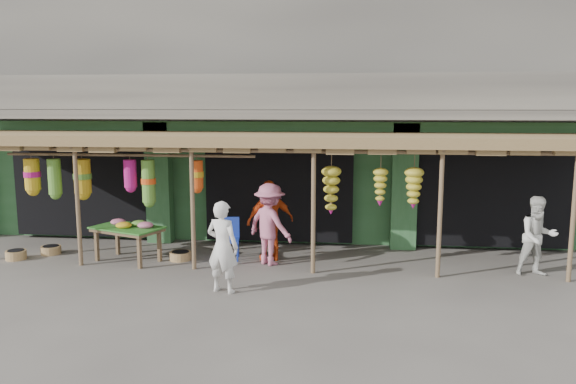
# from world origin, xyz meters

# --- Properties ---
(ground) EXTENTS (80.00, 80.00, 0.00)m
(ground) POSITION_xyz_m (0.00, 0.00, 0.00)
(ground) COLOR #514C47
(ground) RESTS_ON ground
(building) EXTENTS (16.40, 6.80, 7.00)m
(building) POSITION_xyz_m (-0.00, 4.87, 3.37)
(building) COLOR gray
(building) RESTS_ON ground
(awning) EXTENTS (14.00, 2.70, 2.79)m
(awning) POSITION_xyz_m (-0.13, 0.80, 2.57)
(awning) COLOR brown
(awning) RESTS_ON ground
(flower_table) EXTENTS (1.72, 1.37, 0.90)m
(flower_table) POSITION_xyz_m (-3.09, 0.24, 0.73)
(flower_table) COLOR brown
(flower_table) RESTS_ON ground
(blue_chair) EXTENTS (0.50, 0.51, 0.92)m
(blue_chair) POSITION_xyz_m (-0.94, 0.69, 0.52)
(blue_chair) COLOR #1932A4
(blue_chair) RESTS_ON ground
(basket_left) EXTENTS (0.58, 0.58, 0.19)m
(basket_left) POSITION_xyz_m (-5.13, 0.60, 0.09)
(basket_left) COLOR olive
(basket_left) RESTS_ON ground
(basket_mid) EXTENTS (0.62, 0.62, 0.18)m
(basket_mid) POSITION_xyz_m (-2.00, 0.45, 0.09)
(basket_mid) COLOR olive
(basket_mid) RESTS_ON ground
(basket_right) EXTENTS (0.59, 0.59, 0.20)m
(basket_right) POSITION_xyz_m (-5.67, 0.08, 0.10)
(basket_right) COLOR #9F704A
(basket_right) RESTS_ON ground
(person_front) EXTENTS (0.71, 0.57, 1.70)m
(person_front) POSITION_xyz_m (-0.57, -1.55, 0.85)
(person_front) COLOR silver
(person_front) RESTS_ON ground
(person_right) EXTENTS (0.86, 0.71, 1.62)m
(person_right) POSITION_xyz_m (5.48, 0.13, 0.81)
(person_right) COLOR silver
(person_right) RESTS_ON ground
(person_vendor) EXTENTS (1.14, 0.85, 1.79)m
(person_vendor) POSITION_xyz_m (0.00, 0.63, 0.90)
(person_vendor) COLOR #D04313
(person_vendor) RESTS_ON ground
(person_shopper) EXTENTS (1.31, 1.19, 1.76)m
(person_shopper) POSITION_xyz_m (0.03, 0.35, 0.88)
(person_shopper) COLOR #BF6582
(person_shopper) RESTS_ON ground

